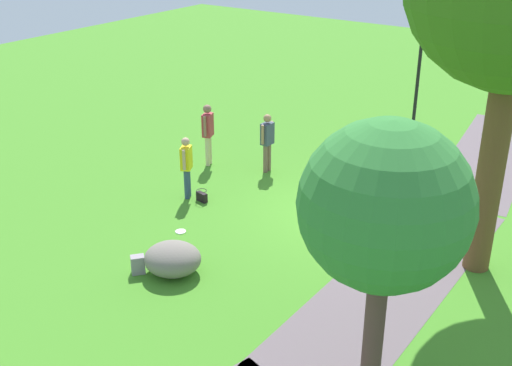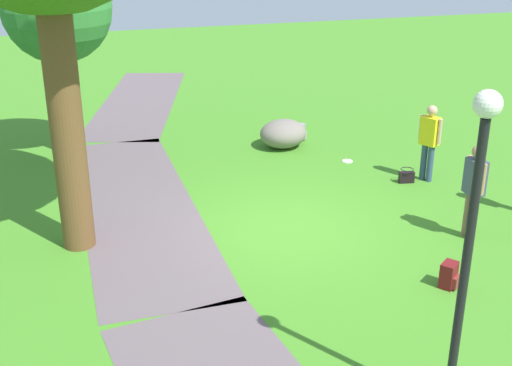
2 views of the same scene
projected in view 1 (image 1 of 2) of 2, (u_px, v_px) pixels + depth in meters
ground_plane at (338, 214)px, 15.82m from camera, size 48.00×48.00×0.00m
footpath_segment_near at (489, 156)px, 19.35m from camera, size 8.20×3.11×0.01m
footpath_segment_mid at (396, 279)px, 13.14m from camera, size 8.02×2.19×0.01m
young_tree_near_path at (385, 208)px, 8.63m from camera, size 2.41×2.41×4.58m
lamp_post at (418, 80)px, 18.66m from camera, size 0.28×0.28×3.70m
lawn_boulder at (173, 259)px, 13.23m from camera, size 1.47×1.53×0.68m
woman_with_handbag at (186, 163)px, 16.34m from camera, size 0.48×0.37×1.64m
man_near_boulder at (208, 130)px, 18.31m from camera, size 0.50×0.34×1.81m
passerby_on_path at (267, 139)px, 17.89m from camera, size 0.52×0.25×1.69m
handbag_on_grass at (202, 196)px, 16.43m from camera, size 0.32×0.34×0.31m
backpack_by_boulder at (138, 265)px, 13.30m from camera, size 0.35×0.35×0.40m
spare_backpack_on_lawn at (330, 160)px, 18.57m from camera, size 0.35×0.35×0.40m
frisbee_on_grass at (181, 231)px, 14.99m from camera, size 0.25×0.25×0.02m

